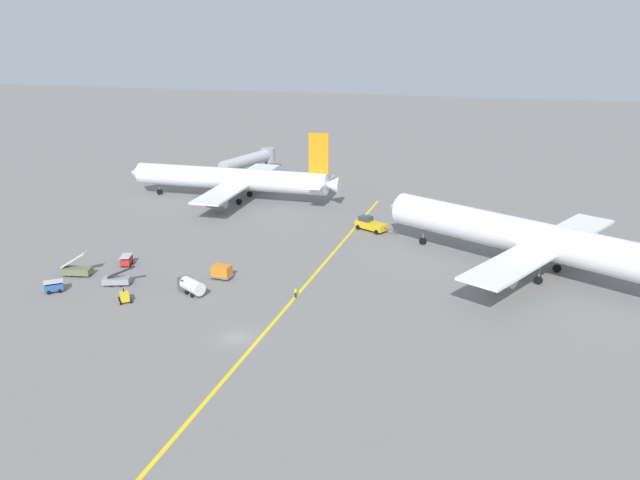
{
  "coord_description": "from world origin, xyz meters",
  "views": [
    {
      "loc": [
        29.44,
        -66.73,
        37.66
      ],
      "look_at": [
        3.05,
        28.65,
        4.0
      ],
      "focal_mm": 35.43,
      "sensor_mm": 36.0,
      "label": 1
    }
  ],
  "objects_px": {
    "gse_belt_loader_portside": "(117,280)",
    "gse_stair_truck_yellow": "(77,269)",
    "airliner_at_gate_left": "(233,179)",
    "jet_bridge": "(251,160)",
    "airliner_being_pushed": "(533,239)",
    "gse_baggage_cart_near_cluster": "(54,287)",
    "gse_baggage_cart_trailing": "(127,260)",
    "ground_crew_wing_walker_right": "(295,292)",
    "gse_fuel_bowser_stubby": "(191,285)",
    "pushback_tug": "(370,224)",
    "gse_container_dolly_flat": "(222,271)",
    "gse_gpu_cart_small": "(125,297)"
  },
  "relations": [
    {
      "from": "gse_stair_truck_yellow",
      "to": "gse_gpu_cart_small",
      "type": "xyz_separation_m",
      "value": [
        12.87,
        -6.97,
        -0.23
      ]
    },
    {
      "from": "airliner_being_pushed",
      "to": "gse_fuel_bowser_stubby",
      "type": "xyz_separation_m",
      "value": [
        -48.6,
        -22.01,
        -4.42
      ]
    },
    {
      "from": "gse_fuel_bowser_stubby",
      "to": "jet_bridge",
      "type": "height_order",
      "value": "jet_bridge"
    },
    {
      "from": "airliner_at_gate_left",
      "to": "gse_baggage_cart_trailing",
      "type": "relative_size",
      "value": 16.4
    },
    {
      "from": "gse_container_dolly_flat",
      "to": "gse_stair_truck_yellow",
      "type": "distance_m",
      "value": 23.23
    },
    {
      "from": "gse_fuel_bowser_stubby",
      "to": "jet_bridge",
      "type": "relative_size",
      "value": 0.25
    },
    {
      "from": "gse_fuel_bowser_stubby",
      "to": "gse_belt_loader_portside",
      "type": "xyz_separation_m",
      "value": [
        -12.43,
        -0.01,
        -0.51
      ]
    },
    {
      "from": "gse_baggage_cart_near_cluster",
      "to": "ground_crew_wing_walker_right",
      "type": "xyz_separation_m",
      "value": [
        35.35,
        7.62,
        -0.01
      ]
    },
    {
      "from": "ground_crew_wing_walker_right",
      "to": "jet_bridge",
      "type": "xyz_separation_m",
      "value": [
        -34.97,
        72.12,
        3.55
      ]
    },
    {
      "from": "gse_baggage_cart_near_cluster",
      "to": "jet_bridge",
      "type": "xyz_separation_m",
      "value": [
        0.38,
        79.74,
        3.55
      ]
    },
    {
      "from": "airliner_being_pushed",
      "to": "gse_fuel_bowser_stubby",
      "type": "bearing_deg",
      "value": -155.63
    },
    {
      "from": "airliner_at_gate_left",
      "to": "gse_belt_loader_portside",
      "type": "bearing_deg",
      "value": -87.31
    },
    {
      "from": "airliner_being_pushed",
      "to": "gse_baggage_cart_near_cluster",
      "type": "xyz_separation_m",
      "value": [
        -68.6,
        -26.87,
        -4.9
      ]
    },
    {
      "from": "gse_stair_truck_yellow",
      "to": "airliner_at_gate_left",
      "type": "bearing_deg",
      "value": 83.21
    },
    {
      "from": "gse_baggage_cart_trailing",
      "to": "gse_fuel_bowser_stubby",
      "type": "bearing_deg",
      "value": -26.64
    },
    {
      "from": "pushback_tug",
      "to": "ground_crew_wing_walker_right",
      "type": "distance_m",
      "value": 34.71
    },
    {
      "from": "airliner_being_pushed",
      "to": "gse_belt_loader_portside",
      "type": "height_order",
      "value": "airliner_being_pushed"
    },
    {
      "from": "pushback_tug",
      "to": "gse_baggage_cart_near_cluster",
      "type": "xyz_separation_m",
      "value": [
        -39.66,
        -42.06,
        -0.38
      ]
    },
    {
      "from": "airliner_being_pushed",
      "to": "gse_stair_truck_yellow",
      "type": "distance_m",
      "value": 72.4
    },
    {
      "from": "gse_gpu_cart_small",
      "to": "ground_crew_wing_walker_right",
      "type": "height_order",
      "value": "gse_gpu_cart_small"
    },
    {
      "from": "gse_baggage_cart_trailing",
      "to": "ground_crew_wing_walker_right",
      "type": "xyz_separation_m",
      "value": [
        30.94,
        -5.05,
        -0.01
      ]
    },
    {
      "from": "pushback_tug",
      "to": "ground_crew_wing_walker_right",
      "type": "xyz_separation_m",
      "value": [
        -4.31,
        -34.44,
        -0.38
      ]
    },
    {
      "from": "gse_belt_loader_portside",
      "to": "gse_stair_truck_yellow",
      "type": "bearing_deg",
      "value": 168.15
    },
    {
      "from": "jet_bridge",
      "to": "gse_fuel_bowser_stubby",
      "type": "bearing_deg",
      "value": -75.32
    },
    {
      "from": "jet_bridge",
      "to": "airliner_being_pushed",
      "type": "bearing_deg",
      "value": -37.78
    },
    {
      "from": "gse_container_dolly_flat",
      "to": "jet_bridge",
      "type": "bearing_deg",
      "value": 107.57
    },
    {
      "from": "gse_baggage_cart_trailing",
      "to": "gse_gpu_cart_small",
      "type": "bearing_deg",
      "value": -59.36
    },
    {
      "from": "gse_belt_loader_portside",
      "to": "gse_container_dolly_flat",
      "type": "distance_m",
      "value": 15.9
    },
    {
      "from": "airliner_at_gate_left",
      "to": "gse_fuel_bowser_stubby",
      "type": "xyz_separation_m",
      "value": [
        14.84,
        -51.19,
        -3.48
      ]
    },
    {
      "from": "gse_baggage_cart_near_cluster",
      "to": "gse_gpu_cart_small",
      "type": "bearing_deg",
      "value": -1.83
    },
    {
      "from": "airliner_at_gate_left",
      "to": "gse_baggage_cart_trailing",
      "type": "bearing_deg",
      "value": -90.99
    },
    {
      "from": "airliner_being_pushed",
      "to": "ground_crew_wing_walker_right",
      "type": "distance_m",
      "value": 38.74
    },
    {
      "from": "gse_fuel_bowser_stubby",
      "to": "jet_bridge",
      "type": "xyz_separation_m",
      "value": [
        -19.62,
        74.89,
        3.07
      ]
    },
    {
      "from": "gse_baggage_cart_trailing",
      "to": "airliner_at_gate_left",
      "type": "bearing_deg",
      "value": 89.01
    },
    {
      "from": "gse_fuel_bowser_stubby",
      "to": "gse_belt_loader_portside",
      "type": "height_order",
      "value": "gse_belt_loader_portside"
    },
    {
      "from": "gse_baggage_cart_trailing",
      "to": "jet_bridge",
      "type": "height_order",
      "value": "jet_bridge"
    },
    {
      "from": "pushback_tug",
      "to": "gse_baggage_cart_trailing",
      "type": "height_order",
      "value": "pushback_tug"
    },
    {
      "from": "gse_fuel_bowser_stubby",
      "to": "gse_baggage_cart_near_cluster",
      "type": "bearing_deg",
      "value": -166.37
    },
    {
      "from": "gse_stair_truck_yellow",
      "to": "airliner_being_pushed",
      "type": "bearing_deg",
      "value": 16.31
    },
    {
      "from": "gse_stair_truck_yellow",
      "to": "jet_bridge",
      "type": "bearing_deg",
      "value": 89.13
    },
    {
      "from": "gse_container_dolly_flat",
      "to": "gse_gpu_cart_small",
      "type": "xyz_separation_m",
      "value": [
        -9.81,
        -11.99,
        -0.38
      ]
    },
    {
      "from": "airliner_being_pushed",
      "to": "gse_container_dolly_flat",
      "type": "bearing_deg",
      "value": -161.89
    },
    {
      "from": "gse_stair_truck_yellow",
      "to": "gse_container_dolly_flat",
      "type": "bearing_deg",
      "value": 12.5
    },
    {
      "from": "pushback_tug",
      "to": "gse_container_dolly_flat",
      "type": "distance_m",
      "value": 35.23
    },
    {
      "from": "gse_baggage_cart_near_cluster",
      "to": "jet_bridge",
      "type": "bearing_deg",
      "value": 89.73
    },
    {
      "from": "airliner_being_pushed",
      "to": "gse_baggage_cart_trailing",
      "type": "relative_size",
      "value": 16.7
    },
    {
      "from": "gse_container_dolly_flat",
      "to": "ground_crew_wing_walker_right",
      "type": "height_order",
      "value": "gse_container_dolly_flat"
    },
    {
      "from": "airliner_being_pushed",
      "to": "pushback_tug",
      "type": "bearing_deg",
      "value": 152.3
    },
    {
      "from": "airliner_at_gate_left",
      "to": "jet_bridge",
      "type": "distance_m",
      "value": 24.18
    },
    {
      "from": "gse_container_dolly_flat",
      "to": "ground_crew_wing_walker_right",
      "type": "distance_m",
      "value": 13.98
    }
  ]
}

